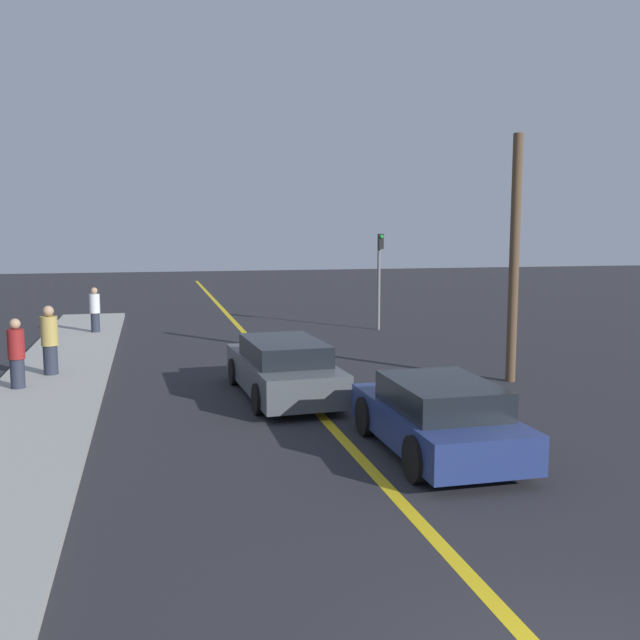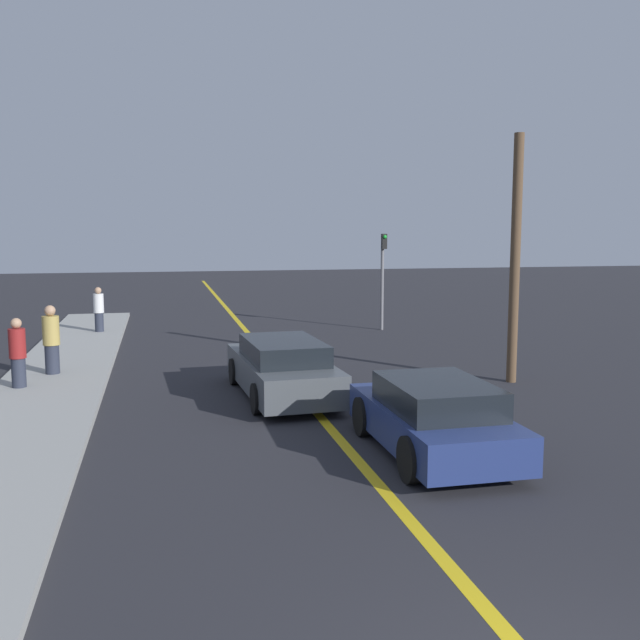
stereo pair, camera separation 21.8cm
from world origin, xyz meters
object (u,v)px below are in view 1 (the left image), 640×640
at_px(utility_pole, 514,260).
at_px(traffic_light, 379,270).
at_px(car_near_right_lane, 437,417).
at_px(pedestrian_far_standing, 95,310).
at_px(pedestrian_mid_group, 50,340).
at_px(car_ahead_center, 283,368).
at_px(pedestrian_near_curb, 17,354).

bearing_deg(utility_pole, traffic_light, 92.05).
distance_m(car_near_right_lane, pedestrian_far_standing, 16.47).
height_order(car_near_right_lane, utility_pole, utility_pole).
bearing_deg(traffic_light, pedestrian_mid_group, -148.58).
bearing_deg(pedestrian_mid_group, car_ahead_center, -30.29).
bearing_deg(car_ahead_center, pedestrian_mid_group, 146.56).
xyz_separation_m(pedestrian_mid_group, traffic_light, (10.70, 6.53, 1.23)).
relative_size(pedestrian_near_curb, pedestrian_far_standing, 1.02).
xyz_separation_m(car_ahead_center, utility_pole, (5.74, 0.27, 2.35)).
bearing_deg(pedestrian_far_standing, pedestrian_mid_group, -94.26).
bearing_deg(utility_pole, pedestrian_far_standing, 135.67).
relative_size(car_ahead_center, traffic_light, 1.34).
distance_m(car_ahead_center, pedestrian_far_standing, 11.53).
xyz_separation_m(pedestrian_near_curb, pedestrian_far_standing, (1.08, 8.88, -0.01)).
bearing_deg(pedestrian_mid_group, utility_pole, -14.36).
xyz_separation_m(car_near_right_lane, traffic_light, (3.65, 14.26, 1.59)).
distance_m(car_ahead_center, utility_pole, 6.21).
bearing_deg(traffic_light, pedestrian_far_standing, 175.05).
bearing_deg(traffic_light, utility_pole, -87.95).
xyz_separation_m(car_near_right_lane, utility_pole, (3.99, 4.90, 2.37)).
relative_size(car_near_right_lane, car_ahead_center, 0.85).
relative_size(pedestrian_near_curb, traffic_light, 0.45).
xyz_separation_m(pedestrian_near_curb, pedestrian_mid_group, (0.52, 1.47, 0.06)).
height_order(pedestrian_near_curb, traffic_light, traffic_light).
bearing_deg(pedestrian_near_curb, pedestrian_far_standing, 83.09).
bearing_deg(traffic_light, car_near_right_lane, -104.37).
bearing_deg(car_near_right_lane, pedestrian_far_standing, 112.92).
relative_size(car_near_right_lane, pedestrian_near_curb, 2.53).
distance_m(pedestrian_mid_group, traffic_light, 12.59).
bearing_deg(pedestrian_mid_group, pedestrian_far_standing, 85.74).
relative_size(pedestrian_far_standing, utility_pole, 0.26).
distance_m(pedestrian_near_curb, pedestrian_far_standing, 8.95).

